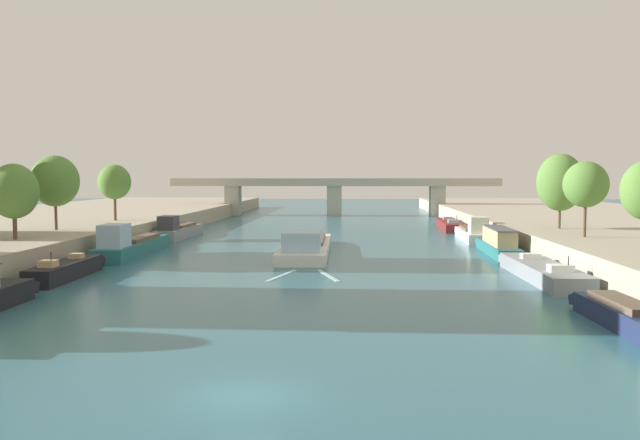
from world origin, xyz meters
The scene contains 18 objects.
ground_plane centered at (0.00, 0.00, 0.00)m, with size 400.00×400.00×0.00m, color #2D6070.
quay_left centered at (-38.08, 55.00, 1.18)m, with size 36.00×170.00×2.36m, color #A89E89.
barge_midriver centered at (-0.92, 41.75, 0.84)m, with size 4.92×21.79×2.78m.
wake_behind_barge centered at (0.06, 27.92, 0.01)m, with size 5.60×5.93×0.03m.
moored_boat_left_lone centered at (-17.89, 25.46, 0.69)m, with size 2.24×10.76×2.40m.
moored_boat_left_far centered at (-17.84, 39.78, 1.03)m, with size 3.28×16.95×3.43m.
moored_boat_left_second centered at (-18.22, 58.03, 0.95)m, with size 3.01×13.61×3.02m.
moored_boat_right_far centered at (17.71, 10.10, 0.91)m, with size 2.32×11.41×3.12m.
moored_boat_right_midway centered at (18.00, 27.10, 0.62)m, with size 3.18×15.35×2.30m.
moored_boat_right_downstream centered at (18.17, 42.67, 1.12)m, with size 2.72×14.00×2.69m.
moored_boat_right_end centered at (18.33, 56.99, 0.91)m, with size 3.16×13.75×3.08m.
moored_boat_right_near centered at (17.97, 73.69, 0.63)m, with size 3.39×16.49×2.30m.
tree_left_distant centered at (-25.00, 31.44, 6.47)m, with size 4.08×4.08×6.45m.
tree_left_midway centered at (-26.03, 41.26, 7.27)m, with size 4.73×4.73×7.47m.
tree_left_second centered at (-25.22, 55.27, 7.04)m, with size 3.92×3.92×6.80m.
tree_right_end_of_row centered at (24.29, 36.21, 7.01)m, with size 3.89×3.89×6.70m.
tree_right_nearest centered at (25.03, 45.65, 7.12)m, with size 4.73×4.73×7.70m.
bridge_far centered at (0.00, 105.22, 4.70)m, with size 64.17×4.40×7.32m.
Camera 1 is at (3.86, -22.17, 7.76)m, focal length 36.42 mm.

